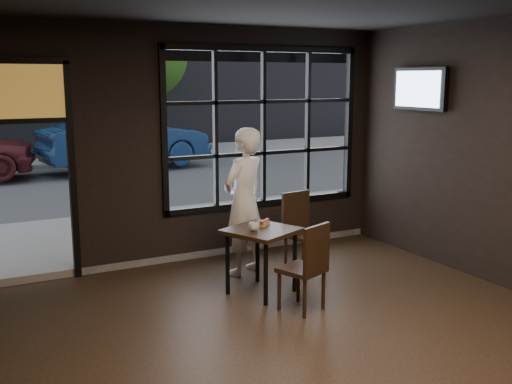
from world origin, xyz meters
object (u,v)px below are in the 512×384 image
cafe_table (261,261)px  chair_near (302,266)px  navy_car (126,139)px  man (244,202)px

cafe_table → chair_near: size_ratio=0.80×
cafe_table → navy_car: 10.24m
chair_near → navy_car: navy_car is taller
man → navy_car: man is taller
chair_near → navy_car: (1.09, 10.82, 0.36)m
cafe_table → chair_near: (0.14, -0.66, 0.10)m
man → navy_car: size_ratio=0.42×
cafe_table → chair_near: chair_near is taller
cafe_table → chair_near: 0.68m
cafe_table → navy_car: (1.23, 10.16, 0.46)m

